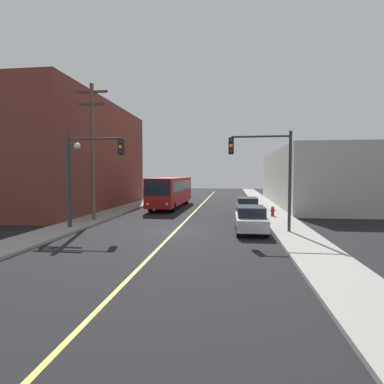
% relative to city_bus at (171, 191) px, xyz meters
% --- Properties ---
extents(ground_plane, '(120.00, 120.00, 0.00)m').
position_rel_city_bus_xyz_m(ground_plane, '(2.98, -14.12, -1.82)').
color(ground_plane, black).
extents(sidewalk_left, '(2.50, 90.00, 0.15)m').
position_rel_city_bus_xyz_m(sidewalk_left, '(-4.27, -4.12, -1.74)').
color(sidewalk_left, gray).
rests_on(sidewalk_left, ground).
extents(sidewalk_right, '(2.50, 90.00, 0.15)m').
position_rel_city_bus_xyz_m(sidewalk_right, '(10.23, -4.12, -1.74)').
color(sidewalk_right, gray).
rests_on(sidewalk_right, ground).
extents(lane_stripe_center, '(0.16, 60.00, 0.01)m').
position_rel_city_bus_xyz_m(lane_stripe_center, '(2.98, 0.88, -1.81)').
color(lane_stripe_center, '#D8CC4C').
rests_on(lane_stripe_center, ground).
extents(building_left_brick, '(10.00, 21.60, 10.82)m').
position_rel_city_bus_xyz_m(building_left_brick, '(-10.51, -2.38, 3.59)').
color(building_left_brick, brown).
rests_on(building_left_brick, ground).
extents(building_right_warehouse, '(12.00, 25.36, 6.30)m').
position_rel_city_bus_xyz_m(building_right_warehouse, '(17.48, 5.74, 1.33)').
color(building_right_warehouse, '#B2B2A8').
rests_on(building_right_warehouse, ground).
extents(city_bus, '(2.77, 12.20, 3.20)m').
position_rel_city_bus_xyz_m(city_bus, '(0.00, 0.00, 0.00)').
color(city_bus, maroon).
rests_on(city_bus, ground).
extents(parked_car_silver, '(1.85, 4.41, 1.62)m').
position_rel_city_bus_xyz_m(parked_car_silver, '(7.66, -13.93, -0.98)').
color(parked_car_silver, '#B7B7BC').
rests_on(parked_car_silver, ground).
extents(parked_car_green, '(1.92, 4.45, 1.62)m').
position_rel_city_bus_xyz_m(parked_car_green, '(7.83, -6.70, -0.98)').
color(parked_car_green, '#196038').
rests_on(parked_car_green, ground).
extents(utility_pole_near, '(2.40, 0.28, 10.14)m').
position_rel_city_bus_xyz_m(utility_pole_near, '(-3.88, -10.77, 3.91)').
color(utility_pole_near, brown).
rests_on(utility_pole_near, sidewalk_left).
extents(traffic_signal_left_corner, '(3.75, 0.48, 6.00)m').
position_rel_city_bus_xyz_m(traffic_signal_left_corner, '(-2.43, -14.15, 2.49)').
color(traffic_signal_left_corner, '#2D2D33').
rests_on(traffic_signal_left_corner, sidewalk_left).
extents(traffic_signal_right_corner, '(3.75, 0.48, 6.00)m').
position_rel_city_bus_xyz_m(traffic_signal_right_corner, '(8.39, -14.07, 2.49)').
color(traffic_signal_right_corner, '#2D2D33').
rests_on(traffic_signal_right_corner, sidewalk_right).
extents(street_lamp_left, '(0.98, 0.40, 5.50)m').
position_rel_city_bus_xyz_m(street_lamp_left, '(-3.85, -14.20, 1.92)').
color(street_lamp_left, '#38383D').
rests_on(street_lamp_left, sidewalk_left).
extents(fire_hydrant, '(0.44, 0.26, 0.84)m').
position_rel_city_bus_xyz_m(fire_hydrant, '(9.83, -7.09, -1.23)').
color(fire_hydrant, red).
rests_on(fire_hydrant, sidewalk_right).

